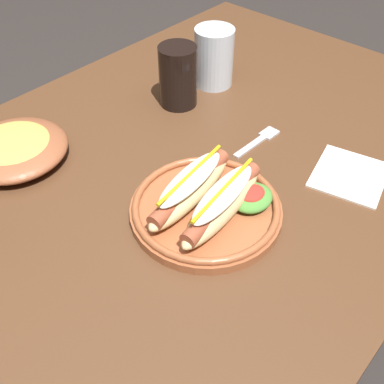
# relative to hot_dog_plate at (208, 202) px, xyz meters

# --- Properties ---
(ground_plane) EXTENTS (8.00, 8.00, 0.00)m
(ground_plane) POSITION_rel_hot_dog_plate_xyz_m (0.01, 0.11, -0.77)
(ground_plane) COLOR #2D2826
(dining_table) EXTENTS (1.41, 0.85, 0.74)m
(dining_table) POSITION_rel_hot_dog_plate_xyz_m (0.01, 0.11, -0.12)
(dining_table) COLOR #51331E
(dining_table) RESTS_ON ground_plane
(hot_dog_plate) EXTENTS (0.25, 0.25, 0.08)m
(hot_dog_plate) POSITION_rel_hot_dog_plate_xyz_m (0.00, 0.00, 0.00)
(hot_dog_plate) COLOR #9E5633
(hot_dog_plate) RESTS_ON dining_table
(fork) EXTENTS (0.12, 0.03, 0.00)m
(fork) POSITION_rel_hot_dog_plate_xyz_m (0.21, 0.05, -0.02)
(fork) COLOR silver
(fork) RESTS_ON dining_table
(soda_cup) EXTENTS (0.08, 0.08, 0.13)m
(soda_cup) POSITION_rel_hot_dog_plate_xyz_m (0.21, 0.26, 0.04)
(soda_cup) COLOR black
(soda_cup) RESTS_ON dining_table
(water_cup) EXTENTS (0.09, 0.09, 0.13)m
(water_cup) POSITION_rel_hot_dog_plate_xyz_m (0.32, 0.26, 0.04)
(water_cup) COLOR silver
(water_cup) RESTS_ON dining_table
(side_bowl) EXTENTS (0.19, 0.19, 0.05)m
(side_bowl) POSITION_rel_hot_dog_plate_xyz_m (-0.13, 0.35, -0.00)
(side_bowl) COLOR brown
(side_bowl) RESTS_ON dining_table
(napkin) EXTENTS (0.15, 0.15, 0.00)m
(napkin) POSITION_rel_hot_dog_plate_xyz_m (0.24, -0.13, -0.02)
(napkin) COLOR white
(napkin) RESTS_ON dining_table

